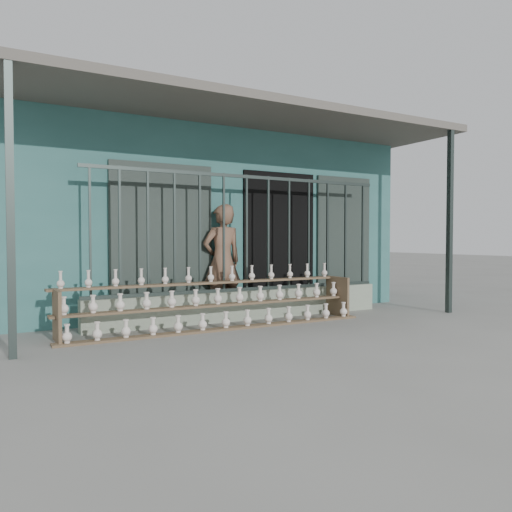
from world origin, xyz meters
TOP-DOWN VIEW (x-y plane):
  - ground at (0.00, 0.00)m, footprint 60.00×60.00m
  - workshop_building at (0.00, 4.23)m, footprint 7.40×6.60m
  - parapet_wall at (0.00, 1.30)m, footprint 5.00×0.20m
  - security_fence at (-0.00, 1.30)m, footprint 5.00×0.04m
  - shelf_rack at (-0.68, 0.88)m, footprint 4.50×0.68m
  - elderly_woman at (-0.27, 1.62)m, footprint 0.68×0.46m

SIDE VIEW (x-z plane):
  - ground at x=0.00m, z-range 0.00..0.00m
  - parapet_wall at x=0.00m, z-range 0.00..0.45m
  - shelf_rack at x=-0.68m, z-range -0.06..0.79m
  - elderly_woman at x=-0.27m, z-range 0.00..1.80m
  - security_fence at x=0.00m, z-range 0.45..2.25m
  - workshop_building at x=0.00m, z-range 0.02..3.23m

